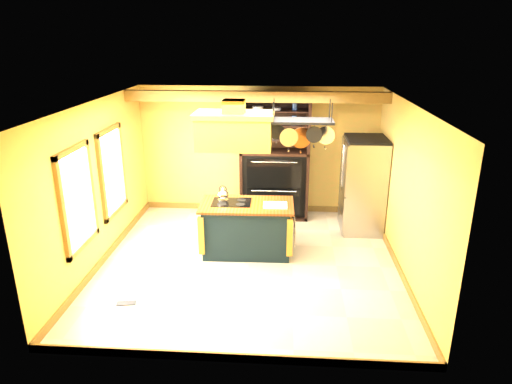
# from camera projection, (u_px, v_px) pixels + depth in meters

# --- Properties ---
(floor) EXTENTS (5.00, 5.00, 0.00)m
(floor) POSITION_uv_depth(u_px,v_px,m) (249.00, 263.00, 7.79)
(floor) COLOR beige
(floor) RESTS_ON ground
(ceiling) EXTENTS (5.00, 5.00, 0.00)m
(ceiling) POSITION_uv_depth(u_px,v_px,m) (248.00, 104.00, 6.90)
(ceiling) COLOR white
(ceiling) RESTS_ON wall_back
(wall_back) EXTENTS (5.00, 0.02, 2.70)m
(wall_back) POSITION_uv_depth(u_px,v_px,m) (259.00, 151.00, 9.70)
(wall_back) COLOR gold
(wall_back) RESTS_ON floor
(wall_front) EXTENTS (5.00, 0.02, 2.70)m
(wall_front) POSITION_uv_depth(u_px,v_px,m) (229.00, 261.00, 4.99)
(wall_front) COLOR gold
(wall_front) RESTS_ON floor
(wall_left) EXTENTS (0.02, 5.00, 2.70)m
(wall_left) POSITION_uv_depth(u_px,v_px,m) (98.00, 185.00, 7.51)
(wall_left) COLOR gold
(wall_left) RESTS_ON floor
(wall_right) EXTENTS (0.02, 5.00, 2.70)m
(wall_right) POSITION_uv_depth(u_px,v_px,m) (407.00, 192.00, 7.18)
(wall_right) COLOR gold
(wall_right) RESTS_ON floor
(ceiling_beam) EXTENTS (5.00, 0.15, 0.20)m
(ceiling_beam) POSITION_uv_depth(u_px,v_px,m) (256.00, 97.00, 8.54)
(ceiling_beam) COLOR olive
(ceiling_beam) RESTS_ON ceiling
(window_near) EXTENTS (0.06, 1.06, 1.56)m
(window_near) POSITION_uv_depth(u_px,v_px,m) (78.00, 199.00, 6.73)
(window_near) COLOR olive
(window_near) RESTS_ON wall_left
(window_far) EXTENTS (0.06, 1.06, 1.56)m
(window_far) POSITION_uv_depth(u_px,v_px,m) (113.00, 172.00, 8.05)
(window_far) COLOR olive
(window_far) RESTS_ON wall_left
(kitchen_island) EXTENTS (1.64, 0.93, 1.11)m
(kitchen_island) POSITION_uv_depth(u_px,v_px,m) (247.00, 228.00, 8.04)
(kitchen_island) COLOR black
(kitchen_island) RESTS_ON floor
(range_hood) EXTENTS (1.30, 0.74, 0.80)m
(range_hood) POSITION_uv_depth(u_px,v_px,m) (234.00, 129.00, 7.47)
(range_hood) COLOR #A16528
(range_hood) RESTS_ON ceiling
(pot_rack) EXTENTS (1.10, 0.51, 0.80)m
(pot_rack) POSITION_uv_depth(u_px,v_px,m) (302.00, 127.00, 7.40)
(pot_rack) COLOR black
(pot_rack) RESTS_ON ceiling
(refrigerator) EXTENTS (0.79, 0.93, 1.82)m
(refrigerator) POSITION_uv_depth(u_px,v_px,m) (362.00, 187.00, 8.87)
(refrigerator) COLOR #999BA2
(refrigerator) RESTS_ON floor
(hutch) EXTENTS (1.42, 0.64, 2.50)m
(hutch) POSITION_uv_depth(u_px,v_px,m) (275.00, 173.00, 9.55)
(hutch) COLOR black
(hutch) RESTS_ON floor
(floor_register) EXTENTS (0.30, 0.17, 0.01)m
(floor_register) POSITION_uv_depth(u_px,v_px,m) (126.00, 303.00, 6.62)
(floor_register) COLOR black
(floor_register) RESTS_ON floor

